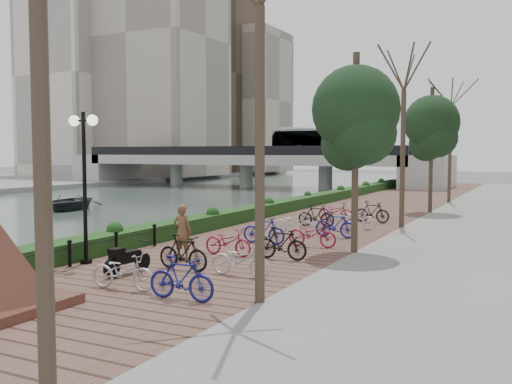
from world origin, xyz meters
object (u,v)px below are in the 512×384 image
Objects in this scene: motorcycle at (128,258)px; pedestrian at (182,232)px; lamppost at (84,154)px; boat at (69,202)px.

pedestrian is (0.08, 2.50, 0.41)m from motorcycle.
pedestrian is at bearing 94.57° from motorcycle.
lamppost reaches higher than motorcycle.
lamppost reaches higher than boat.
pedestrian is at bearing -58.87° from boat.
motorcycle is (2.10, -0.66, -2.81)m from lamppost.
motorcycle is at bearing 82.67° from pedestrian.
motorcycle is 2.54m from pedestrian.
boat is at bearing 136.20° from lamppost.
pedestrian is at bearing 40.20° from lamppost.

